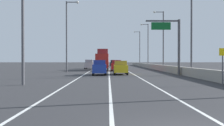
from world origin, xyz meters
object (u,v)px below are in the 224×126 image
Objects in this scene: car_yellow_1 at (120,68)px; car_gray_2 at (113,63)px; car_red_4 at (116,65)px; box_truck at (102,60)px; lamp_post_left_near at (26,3)px; lamp_post_right_fifth at (139,46)px; lamp_post_left_mid at (68,32)px; car_blue_5 at (99,68)px; lamp_post_right_second at (190,24)px; speed_advisory_sign at (223,63)px; lamp_post_right_fourth at (147,43)px; car_silver_3 at (90,64)px; overhead_sign_gantry at (174,40)px; lamp_post_right_third at (162,37)px; car_black_0 at (113,63)px.

car_yellow_1 is 1.08× the size of car_gray_2.
box_truck is at bearing 131.39° from car_red_4.
car_red_4 is 4.18m from box_truck.
lamp_post_left_near reaches higher than car_gray_2.
lamp_post_right_fifth reaches higher than car_red_4.
car_blue_5 is (5.45, -7.84, -5.65)m from lamp_post_left_mid.
lamp_post_right_second and lamp_post_left_near have the same top height.
lamp_post_left_mid is at bearing 125.34° from speed_advisory_sign.
lamp_post_right_fourth reaches higher than car_yellow_1.
overhead_sign_gantry is at bearing -62.17° from car_silver_3.
car_blue_5 is at bearing -102.33° from lamp_post_right_fifth.
lamp_post_right_third is at bearing 17.71° from car_red_4.
car_gray_2 is 51.50m from car_red_4.
lamp_post_right_fourth reaches higher than car_red_4.
lamp_post_right_fourth is at bearing 57.67° from lamp_post_left_mid.
car_blue_5 is 16.67m from box_truck.
speed_advisory_sign reaches higher than car_red_4.
lamp_post_right_fifth is 2.50× the size of car_silver_3.
lamp_post_right_second is at bearing -57.71° from box_truck.
lamp_post_right_fourth is at bearing -89.92° from lamp_post_right_fifth.
speed_advisory_sign is 17.60m from car_yellow_1.
car_black_0 is (-8.97, 52.62, -5.68)m from lamp_post_right_second.
speed_advisory_sign is at bearing -84.66° from car_gray_2.
box_truck reaches higher than car_yellow_1.
lamp_post_right_second is 2.63× the size of car_red_4.
car_gray_2 is (8.45, 57.24, -5.64)m from lamp_post_left_mid.
overhead_sign_gantry is 0.91× the size of box_truck.
lamp_post_right_fourth is 37.20m from car_blue_5.
car_gray_2 is at bearing 97.42° from lamp_post_right_second.
car_yellow_1 is 23.85m from car_silver_3.
lamp_post_right_second is 1.00× the size of lamp_post_left_near.
car_gray_2 is (-7.44, 79.65, -0.73)m from speed_advisory_sign.
lamp_post_right_fifth is 1.00× the size of lamp_post_left_mid.
lamp_post_left_near is at bearing -104.26° from lamp_post_right_fifth.
lamp_post_right_fifth is at bearing 15.37° from car_black_0.
car_yellow_1 is (0.17, -49.46, -0.02)m from car_black_0.
lamp_post_left_mid is (-17.17, 9.67, 0.00)m from lamp_post_right_second.
speed_advisory_sign is 0.69× the size of car_black_0.
car_gray_2 is at bearing 81.60° from lamp_post_left_mid.
lamp_post_right_fifth is at bearing 88.25° from overhead_sign_gantry.
lamp_post_right_fifth reaches higher than car_blue_5.
lamp_post_left_near reaches higher than box_truck.
car_silver_3 is (-6.08, -40.67, 0.02)m from car_gray_2.
car_gray_2 is at bearing 83.88° from lamp_post_left_near.
lamp_post_right_third is 35.30m from lamp_post_left_near.
speed_advisory_sign is at bearing -64.68° from car_yellow_1.
lamp_post_left_near is 18.55m from car_yellow_1.
overhead_sign_gantry reaches higher than car_gray_2.
lamp_post_right_fourth reaches higher than car_silver_3.
speed_advisory_sign is 0.25× the size of lamp_post_right_third.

